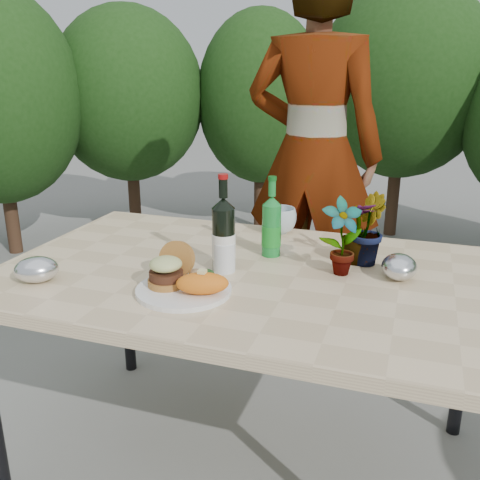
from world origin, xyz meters
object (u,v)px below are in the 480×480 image
(wine_bottle, at_px, (224,236))
(person, at_px, (313,155))
(dinner_plate, at_px, (184,290))
(patio_table, at_px, (248,287))

(wine_bottle, distance_m, person, 1.14)
(wine_bottle, relative_size, person, 0.17)
(wine_bottle, bearing_deg, dinner_plate, -96.78)
(patio_table, xyz_separation_m, person, (-0.02, 1.12, 0.26))
(patio_table, xyz_separation_m, dinner_plate, (-0.12, -0.22, 0.06))
(wine_bottle, xyz_separation_m, person, (0.05, 1.14, 0.08))
(patio_table, distance_m, wine_bottle, 0.19)
(dinner_plate, xyz_separation_m, wine_bottle, (0.05, 0.20, 0.11))
(patio_table, relative_size, wine_bottle, 5.08)
(patio_table, relative_size, person, 0.84)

